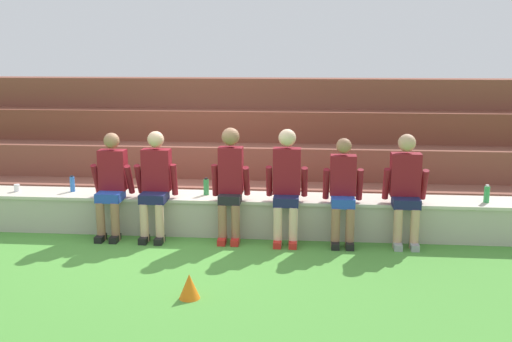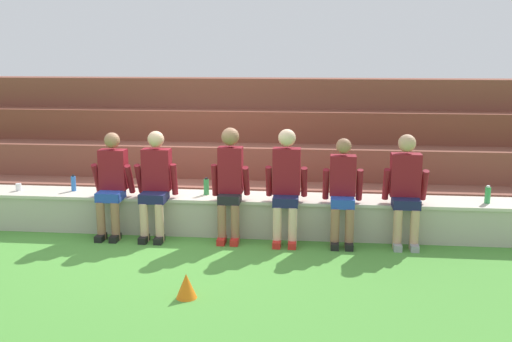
{
  "view_description": "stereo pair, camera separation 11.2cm",
  "coord_description": "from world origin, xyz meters",
  "px_view_note": "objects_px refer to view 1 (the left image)",
  "views": [
    {
      "loc": [
        1.69,
        -7.34,
        2.41
      ],
      "look_at": [
        0.98,
        0.29,
        0.85
      ],
      "focal_mm": 41.47,
      "sensor_mm": 36.0,
      "label": 1
    },
    {
      "loc": [
        1.8,
        -7.33,
        2.41
      ],
      "look_at": [
        0.98,
        0.29,
        0.85
      ],
      "focal_mm": 41.47,
      "sensor_mm": 36.0,
      "label": 2
    }
  ],
  "objects_px": {
    "water_bottle_mid_right": "(206,187)",
    "sports_cone": "(189,286)",
    "person_center": "(230,181)",
    "person_far_right": "(343,189)",
    "water_bottle_mid_left": "(72,184)",
    "person_right_of_center": "(287,182)",
    "water_bottle_near_right": "(487,194)",
    "plastic_cup_left_end": "(17,188)",
    "person_left_of_center": "(155,182)",
    "person_rightmost_edge": "(406,185)",
    "person_far_left": "(111,182)"
  },
  "relations": [
    {
      "from": "person_left_of_center",
      "to": "person_far_right",
      "type": "distance_m",
      "value": 2.42
    },
    {
      "from": "person_center",
      "to": "water_bottle_near_right",
      "type": "xyz_separation_m",
      "value": [
        3.27,
        0.26,
        -0.17
      ]
    },
    {
      "from": "water_bottle_mid_right",
      "to": "sports_cone",
      "type": "height_order",
      "value": "water_bottle_mid_right"
    },
    {
      "from": "person_far_left",
      "to": "person_center",
      "type": "xyz_separation_m",
      "value": [
        1.57,
        -0.01,
        0.06
      ]
    },
    {
      "from": "person_center",
      "to": "sports_cone",
      "type": "relative_size",
      "value": 5.75
    },
    {
      "from": "water_bottle_mid_left",
      "to": "sports_cone",
      "type": "relative_size",
      "value": 0.89
    },
    {
      "from": "sports_cone",
      "to": "person_far_left",
      "type": "bearing_deg",
      "value": 126.48
    },
    {
      "from": "person_right_of_center",
      "to": "person_far_right",
      "type": "distance_m",
      "value": 0.72
    },
    {
      "from": "person_far_right",
      "to": "plastic_cup_left_end",
      "type": "xyz_separation_m",
      "value": [
        -4.45,
        0.29,
        -0.15
      ]
    },
    {
      "from": "person_far_right",
      "to": "person_rightmost_edge",
      "type": "height_order",
      "value": "person_rightmost_edge"
    },
    {
      "from": "person_right_of_center",
      "to": "person_far_right",
      "type": "relative_size",
      "value": 1.08
    },
    {
      "from": "water_bottle_mid_right",
      "to": "person_far_left",
      "type": "bearing_deg",
      "value": -164.7
    },
    {
      "from": "water_bottle_mid_left",
      "to": "water_bottle_near_right",
      "type": "bearing_deg",
      "value": -0.98
    },
    {
      "from": "person_center",
      "to": "sports_cone",
      "type": "height_order",
      "value": "person_center"
    },
    {
      "from": "person_far_right",
      "to": "water_bottle_mid_right",
      "type": "relative_size",
      "value": 5.7
    },
    {
      "from": "water_bottle_near_right",
      "to": "person_far_right",
      "type": "bearing_deg",
      "value": -171.88
    },
    {
      "from": "person_center",
      "to": "person_far_right",
      "type": "bearing_deg",
      "value": 0.01
    },
    {
      "from": "person_right_of_center",
      "to": "water_bottle_mid_left",
      "type": "height_order",
      "value": "person_right_of_center"
    },
    {
      "from": "person_right_of_center",
      "to": "water_bottle_mid_right",
      "type": "xyz_separation_m",
      "value": [
        -1.1,
        0.33,
        -0.16
      ]
    },
    {
      "from": "person_left_of_center",
      "to": "water_bottle_mid_right",
      "type": "height_order",
      "value": "person_left_of_center"
    },
    {
      "from": "water_bottle_near_right",
      "to": "plastic_cup_left_end",
      "type": "bearing_deg",
      "value": 179.79
    },
    {
      "from": "person_center",
      "to": "sports_cone",
      "type": "xyz_separation_m",
      "value": [
        -0.16,
        -1.9,
        -0.66
      ]
    },
    {
      "from": "person_far_right",
      "to": "water_bottle_near_right",
      "type": "distance_m",
      "value": 1.86
    },
    {
      "from": "person_left_of_center",
      "to": "plastic_cup_left_end",
      "type": "relative_size",
      "value": 13.93
    },
    {
      "from": "person_far_left",
      "to": "water_bottle_near_right",
      "type": "height_order",
      "value": "person_far_left"
    },
    {
      "from": "water_bottle_mid_left",
      "to": "person_center",
      "type": "bearing_deg",
      "value": -9.03
    },
    {
      "from": "person_left_of_center",
      "to": "sports_cone",
      "type": "distance_m",
      "value": 2.18
    },
    {
      "from": "plastic_cup_left_end",
      "to": "person_left_of_center",
      "type": "bearing_deg",
      "value": -7.47
    },
    {
      "from": "water_bottle_near_right",
      "to": "plastic_cup_left_end",
      "type": "distance_m",
      "value": 6.29
    },
    {
      "from": "person_center",
      "to": "person_right_of_center",
      "type": "relative_size",
      "value": 1.01
    },
    {
      "from": "person_right_of_center",
      "to": "person_center",
      "type": "bearing_deg",
      "value": -179.53
    },
    {
      "from": "person_center",
      "to": "person_right_of_center",
      "type": "bearing_deg",
      "value": 0.47
    },
    {
      "from": "person_center",
      "to": "person_far_right",
      "type": "height_order",
      "value": "person_center"
    },
    {
      "from": "person_center",
      "to": "person_rightmost_edge",
      "type": "bearing_deg",
      "value": 1.13
    },
    {
      "from": "person_far_right",
      "to": "person_right_of_center",
      "type": "bearing_deg",
      "value": 179.53
    },
    {
      "from": "person_rightmost_edge",
      "to": "plastic_cup_left_end",
      "type": "bearing_deg",
      "value": 177.35
    },
    {
      "from": "person_center",
      "to": "person_rightmost_edge",
      "type": "height_order",
      "value": "person_center"
    },
    {
      "from": "person_far_right",
      "to": "water_bottle_near_right",
      "type": "relative_size",
      "value": 5.83
    },
    {
      "from": "person_right_of_center",
      "to": "water_bottle_mid_left",
      "type": "relative_size",
      "value": 6.38
    },
    {
      "from": "plastic_cup_left_end",
      "to": "sports_cone",
      "type": "xyz_separation_m",
      "value": [
        2.86,
        -2.19,
        -0.43
      ]
    },
    {
      "from": "person_left_of_center",
      "to": "person_rightmost_edge",
      "type": "xyz_separation_m",
      "value": [
        3.2,
        0.02,
        0.01
      ]
    },
    {
      "from": "water_bottle_mid_right",
      "to": "sports_cone",
      "type": "xyz_separation_m",
      "value": [
        0.22,
        -2.24,
        -0.49
      ]
    },
    {
      "from": "person_far_right",
      "to": "sports_cone",
      "type": "bearing_deg",
      "value": -129.89
    },
    {
      "from": "person_center",
      "to": "person_right_of_center",
      "type": "height_order",
      "value": "person_center"
    },
    {
      "from": "person_far_left",
      "to": "person_far_right",
      "type": "xyz_separation_m",
      "value": [
        3.0,
        -0.01,
        -0.02
      ]
    },
    {
      "from": "person_left_of_center",
      "to": "person_far_right",
      "type": "bearing_deg",
      "value": -0.47
    },
    {
      "from": "water_bottle_near_right",
      "to": "person_center",
      "type": "bearing_deg",
      "value": -175.41
    },
    {
      "from": "person_left_of_center",
      "to": "sports_cone",
      "type": "xyz_separation_m",
      "value": [
        0.83,
        -1.92,
        -0.62
      ]
    },
    {
      "from": "person_center",
      "to": "water_bottle_mid_left",
      "type": "distance_m",
      "value": 2.28
    },
    {
      "from": "person_left_of_center",
      "to": "water_bottle_near_right",
      "type": "xyz_separation_m",
      "value": [
        4.26,
        0.24,
        -0.13
      ]
    }
  ]
}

